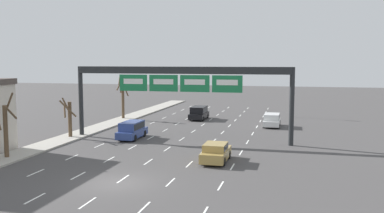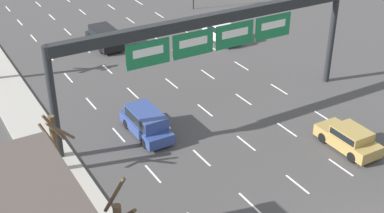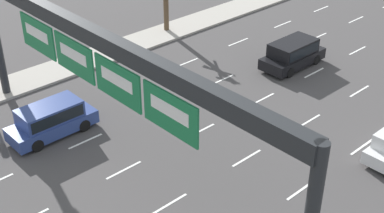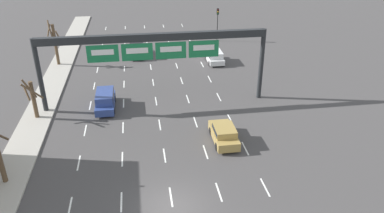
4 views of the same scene
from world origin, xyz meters
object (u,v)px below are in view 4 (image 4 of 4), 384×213
(suv_white, at_px, (215,56))
(tree_bare_closest, at_px, (55,42))
(suv_black, at_px, (137,49))
(traffic_light_near_gantry, at_px, (218,18))
(suv_blue, at_px, (105,99))
(tree_bare_third, at_px, (33,98))
(sign_gantry, at_px, (154,47))
(car_gold, at_px, (224,134))

(suv_white, xyz_separation_m, tree_bare_closest, (-19.94, 1.97, 2.16))
(suv_black, relative_size, suv_white, 1.12)
(traffic_light_near_gantry, bearing_deg, suv_white, -104.17)
(suv_blue, bearing_deg, tree_bare_closest, 116.39)
(tree_bare_third, bearing_deg, sign_gantry, 7.29)
(traffic_light_near_gantry, relative_size, tree_bare_closest, 0.88)
(sign_gantry, distance_m, tree_bare_third, 11.98)
(traffic_light_near_gantry, distance_m, tree_bare_third, 31.15)
(tree_bare_third, bearing_deg, car_gold, -21.83)
(suv_blue, distance_m, suv_white, 17.52)
(sign_gantry, height_order, suv_white, sign_gantry)
(suv_black, xyz_separation_m, suv_blue, (-3.40, -15.57, -0.00))
(suv_blue, bearing_deg, suv_white, 40.55)
(suv_blue, height_order, suv_white, suv_blue)
(suv_black, bearing_deg, traffic_light_near_gantry, 22.96)
(suv_blue, distance_m, tree_bare_closest, 15.06)
(suv_black, relative_size, car_gold, 1.08)
(car_gold, height_order, suv_white, suv_white)
(suv_blue, relative_size, tree_bare_closest, 0.81)
(car_gold, relative_size, suv_blue, 0.93)
(sign_gantry, distance_m, tree_bare_closest, 17.84)
(suv_black, distance_m, suv_blue, 15.94)
(traffic_light_near_gantry, height_order, tree_bare_third, traffic_light_near_gantry)
(suv_black, xyz_separation_m, tree_bare_third, (-9.68, -16.85, 1.24))
(tree_bare_closest, relative_size, tree_bare_third, 1.40)
(suv_black, relative_size, tree_bare_closest, 0.82)
(car_gold, bearing_deg, traffic_light_near_gantry, 78.94)
(car_gold, bearing_deg, tree_bare_third, 158.17)
(sign_gantry, height_order, tree_bare_third, sign_gantry)
(tree_bare_closest, bearing_deg, traffic_light_near_gantry, 18.39)
(sign_gantry, xyz_separation_m, suv_white, (8.32, 11.23, -5.17))
(traffic_light_near_gantry, xyz_separation_m, tree_bare_third, (-21.96, -22.05, -1.29))
(car_gold, relative_size, suv_white, 1.04)
(sign_gantry, height_order, suv_black, sign_gantry)
(suv_black, xyz_separation_m, traffic_light_near_gantry, (12.28, 5.20, 2.53))
(suv_white, bearing_deg, car_gold, -99.52)
(sign_gantry, xyz_separation_m, car_gold, (5.10, -8.00, -5.25))
(car_gold, bearing_deg, tree_bare_closest, 128.27)
(car_gold, distance_m, traffic_light_near_gantry, 29.28)
(car_gold, height_order, tree_bare_third, tree_bare_third)
(suv_black, height_order, tree_bare_third, tree_bare_third)
(car_gold, xyz_separation_m, tree_bare_closest, (-16.72, 21.19, 2.25))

